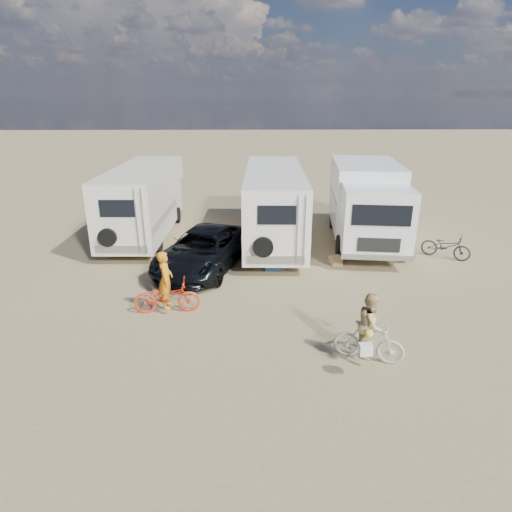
{
  "coord_description": "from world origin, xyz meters",
  "views": [
    {
      "loc": [
        -0.8,
        -11.41,
        6.06
      ],
      "look_at": [
        -0.56,
        1.38,
        1.3
      ],
      "focal_mm": 30.66,
      "sensor_mm": 36.0,
      "label": 1
    }
  ],
  "objects_px": {
    "box_truck": "(367,206)",
    "crate": "(335,261)",
    "cooler": "(273,263)",
    "bike_woman": "(369,342)",
    "rv_main": "(274,207)",
    "bike_parked": "(446,246)",
    "dark_suv": "(203,249)",
    "bike_man": "(167,297)",
    "rider_man": "(166,285)",
    "rider_woman": "(370,331)",
    "rv_left": "(144,203)"
  },
  "relations": [
    {
      "from": "rv_left",
      "to": "crate",
      "type": "height_order",
      "value": "rv_left"
    },
    {
      "from": "dark_suv",
      "to": "crate",
      "type": "bearing_deg",
      "value": 19.35
    },
    {
      "from": "bike_man",
      "to": "rider_man",
      "type": "xyz_separation_m",
      "value": [
        0.0,
        0.0,
        0.36
      ]
    },
    {
      "from": "bike_man",
      "to": "crate",
      "type": "xyz_separation_m",
      "value": [
        5.68,
        3.72,
        -0.34
      ]
    },
    {
      "from": "bike_parked",
      "to": "cooler",
      "type": "height_order",
      "value": "bike_parked"
    },
    {
      "from": "rv_main",
      "to": "rv_left",
      "type": "xyz_separation_m",
      "value": [
        -5.71,
        0.85,
        -0.01
      ]
    },
    {
      "from": "box_truck",
      "to": "crate",
      "type": "distance_m",
      "value": 3.43
    },
    {
      "from": "bike_parked",
      "to": "cooler",
      "type": "relative_size",
      "value": 3.05
    },
    {
      "from": "rv_main",
      "to": "bike_woman",
      "type": "bearing_deg",
      "value": -77.01
    },
    {
      "from": "rider_man",
      "to": "cooler",
      "type": "xyz_separation_m",
      "value": [
        3.29,
        3.28,
        -0.62
      ]
    },
    {
      "from": "rv_main",
      "to": "cooler",
      "type": "height_order",
      "value": "rv_main"
    },
    {
      "from": "rv_main",
      "to": "bike_woman",
      "type": "distance_m",
      "value": 9.37
    },
    {
      "from": "rider_woman",
      "to": "bike_parked",
      "type": "xyz_separation_m",
      "value": [
        4.84,
        6.94,
        -0.31
      ]
    },
    {
      "from": "bike_parked",
      "to": "rv_left",
      "type": "bearing_deg",
      "value": 111.21
    },
    {
      "from": "rv_main",
      "to": "rv_left",
      "type": "relative_size",
      "value": 1.11
    },
    {
      "from": "rider_woman",
      "to": "cooler",
      "type": "xyz_separation_m",
      "value": [
        -1.97,
        5.86,
        -0.55
      ]
    },
    {
      "from": "cooler",
      "to": "crate",
      "type": "bearing_deg",
      "value": 7.75
    },
    {
      "from": "cooler",
      "to": "crate",
      "type": "xyz_separation_m",
      "value": [
        2.39,
        0.43,
        -0.08
      ]
    },
    {
      "from": "rv_left",
      "to": "rider_woman",
      "type": "relative_size",
      "value": 4.67
    },
    {
      "from": "bike_parked",
      "to": "crate",
      "type": "relative_size",
      "value": 4.44
    },
    {
      "from": "rv_main",
      "to": "crate",
      "type": "distance_m",
      "value": 3.84
    },
    {
      "from": "bike_woman",
      "to": "rider_man",
      "type": "distance_m",
      "value": 5.87
    },
    {
      "from": "dark_suv",
      "to": "crate",
      "type": "distance_m",
      "value": 4.97
    },
    {
      "from": "bike_man",
      "to": "bike_parked",
      "type": "relative_size",
      "value": 1.04
    },
    {
      "from": "rv_left",
      "to": "bike_parked",
      "type": "relative_size",
      "value": 4.0
    },
    {
      "from": "rider_woman",
      "to": "cooler",
      "type": "distance_m",
      "value": 6.21
    },
    {
      "from": "cooler",
      "to": "rv_left",
      "type": "bearing_deg",
      "value": 140.62
    },
    {
      "from": "box_truck",
      "to": "rider_man",
      "type": "xyz_separation_m",
      "value": [
        -7.4,
        -6.28,
        -0.79
      ]
    },
    {
      "from": "box_truck",
      "to": "dark_suv",
      "type": "xyz_separation_m",
      "value": [
        -6.65,
        -2.79,
        -0.93
      ]
    },
    {
      "from": "rv_left",
      "to": "bike_woman",
      "type": "xyz_separation_m",
      "value": [
        7.48,
        -9.99,
        -1.03
      ]
    },
    {
      "from": "box_truck",
      "to": "crate",
      "type": "relative_size",
      "value": 16.54
    },
    {
      "from": "rider_woman",
      "to": "bike_parked",
      "type": "height_order",
      "value": "rider_woman"
    },
    {
      "from": "rv_left",
      "to": "dark_suv",
      "type": "xyz_separation_m",
      "value": [
        2.97,
        -3.92,
        -0.82
      ]
    },
    {
      "from": "box_truck",
      "to": "bike_woman",
      "type": "height_order",
      "value": "box_truck"
    },
    {
      "from": "box_truck",
      "to": "bike_man",
      "type": "bearing_deg",
      "value": -132.78
    },
    {
      "from": "dark_suv",
      "to": "bike_parked",
      "type": "xyz_separation_m",
      "value": [
        9.35,
        0.87,
        -0.24
      ]
    },
    {
      "from": "dark_suv",
      "to": "rv_main",
      "type": "bearing_deg",
      "value": 64.94
    },
    {
      "from": "rider_woman",
      "to": "rv_main",
      "type": "bearing_deg",
      "value": 32.13
    },
    {
      "from": "rider_woman",
      "to": "bike_parked",
      "type": "distance_m",
      "value": 8.47
    },
    {
      "from": "rv_left",
      "to": "box_truck",
      "type": "bearing_deg",
      "value": -5.41
    },
    {
      "from": "rider_man",
      "to": "rider_woman",
      "type": "distance_m",
      "value": 5.86
    },
    {
      "from": "rv_main",
      "to": "cooler",
      "type": "xyz_separation_m",
      "value": [
        -0.2,
        -3.28,
        -1.31
      ]
    },
    {
      "from": "bike_woman",
      "to": "dark_suv",
      "type": "bearing_deg",
      "value": 57.81
    },
    {
      "from": "cooler",
      "to": "bike_woman",
      "type": "bearing_deg",
      "value": -73.94
    },
    {
      "from": "crate",
      "to": "rv_main",
      "type": "bearing_deg",
      "value": 127.56
    },
    {
      "from": "rider_woman",
      "to": "crate",
      "type": "xyz_separation_m",
      "value": [
        0.42,
        6.29,
        -0.63
      ]
    },
    {
      "from": "bike_woman",
      "to": "rider_woman",
      "type": "xyz_separation_m",
      "value": [
        0.0,
        0.0,
        0.29
      ]
    },
    {
      "from": "rider_man",
      "to": "crate",
      "type": "xyz_separation_m",
      "value": [
        5.68,
        3.72,
        -0.69
      ]
    },
    {
      "from": "box_truck",
      "to": "rv_left",
      "type": "bearing_deg",
      "value": -179.8
    },
    {
      "from": "rv_left",
      "to": "rider_woman",
      "type": "height_order",
      "value": "rv_left"
    }
  ]
}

